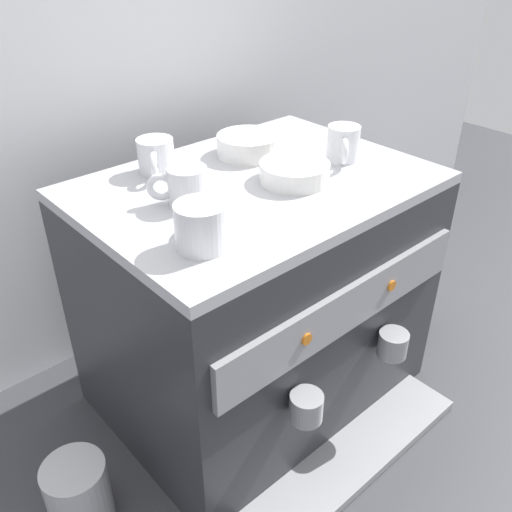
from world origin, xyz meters
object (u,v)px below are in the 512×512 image
object	(u,v)px
espresso_machine	(257,296)
ceramic_bowl_0	(248,146)
ceramic_cup_2	(201,225)
ceramic_cup_0	(185,186)
coffee_grinder	(401,241)
ceramic_cup_1	(156,157)
ceramic_cup_3	(343,144)
milk_pitcher	(78,493)
ceramic_bowl_1	(294,173)

from	to	relation	value
espresso_machine	ceramic_bowl_0	xyz separation A→B (m)	(0.07, 0.11, 0.27)
ceramic_cup_2	ceramic_bowl_0	distance (m)	0.35
espresso_machine	ceramic_cup_0	world-z (taller)	ceramic_cup_0
ceramic_cup_2	coffee_grinder	size ratio (longest dim) A/B	0.24
ceramic_cup_0	ceramic_bowl_0	xyz separation A→B (m)	(0.22, 0.09, -0.01)
ceramic_bowl_0	espresso_machine	bearing A→B (deg)	-123.67
ceramic_cup_1	ceramic_bowl_0	distance (m)	0.19
ceramic_cup_0	ceramic_cup_3	world-z (taller)	ceramic_cup_3
espresso_machine	ceramic_cup_3	size ratio (longest dim) A/B	7.46
ceramic_cup_1	coffee_grinder	bearing A→B (deg)	-15.85
ceramic_cup_1	ceramic_cup_2	bearing A→B (deg)	-110.02
ceramic_cup_2	milk_pitcher	world-z (taller)	ceramic_cup_2
ceramic_cup_0	ceramic_bowl_0	bearing A→B (deg)	23.55
coffee_grinder	ceramic_cup_3	bearing A→B (deg)	-176.25
ceramic_cup_1	ceramic_cup_3	distance (m)	0.35
ceramic_bowl_0	ceramic_cup_3	bearing A→B (deg)	-50.48
ceramic_bowl_0	milk_pitcher	world-z (taller)	ceramic_bowl_0
ceramic_bowl_0	coffee_grinder	bearing A→B (deg)	-16.80
espresso_machine	coffee_grinder	size ratio (longest dim) A/B	1.49
ceramic_cup_1	ceramic_bowl_1	size ratio (longest dim) A/B	0.73
espresso_machine	ceramic_cup_2	size ratio (longest dim) A/B	6.25
ceramic_cup_0	espresso_machine	bearing A→B (deg)	-4.46
ceramic_cup_1	ceramic_cup_3	xyz separation A→B (m)	(0.30, -0.18, 0.00)
espresso_machine	ceramic_cup_2	bearing A→B (deg)	-151.44
ceramic_cup_1	milk_pitcher	bearing A→B (deg)	-150.75
ceramic_cup_0	milk_pitcher	xyz separation A→B (m)	(-0.29, -0.04, -0.46)
ceramic_cup_0	coffee_grinder	bearing A→B (deg)	-2.56
ceramic_cup_1	ceramic_cup_0	bearing A→B (deg)	-103.84
ceramic_bowl_0	ceramic_cup_0	bearing A→B (deg)	-156.45
ceramic_bowl_0	ceramic_bowl_1	xyz separation A→B (m)	(-0.02, -0.15, -0.00)
ceramic_cup_0	ceramic_cup_2	xyz separation A→B (m)	(-0.06, -0.12, 0.00)
espresso_machine	ceramic_bowl_0	bearing A→B (deg)	56.33
ceramic_cup_1	ceramic_bowl_0	bearing A→B (deg)	-13.70
ceramic_cup_1	coffee_grinder	xyz separation A→B (m)	(0.58, -0.17, -0.33)
ceramic_cup_0	ceramic_bowl_1	size ratio (longest dim) A/B	0.71
ceramic_cup_1	ceramic_bowl_0	size ratio (longest dim) A/B	0.74
ceramic_cup_1	ceramic_cup_3	world-z (taller)	ceramic_cup_3
ceramic_cup_0	ceramic_bowl_0	size ratio (longest dim) A/B	0.73
ceramic_cup_1	ceramic_bowl_1	world-z (taller)	ceramic_cup_1
ceramic_cup_0	ceramic_cup_2	world-z (taller)	ceramic_cup_2
milk_pitcher	ceramic_cup_3	bearing A→B (deg)	-0.19
ceramic_bowl_1	milk_pitcher	xyz separation A→B (m)	(-0.49, 0.01, -0.45)
ceramic_cup_3	milk_pitcher	distance (m)	0.78
ceramic_cup_0	ceramic_cup_1	bearing A→B (deg)	76.16
coffee_grinder	ceramic_cup_0	bearing A→B (deg)	177.44
ceramic_cup_0	ceramic_cup_2	size ratio (longest dim) A/B	0.90
ceramic_bowl_0	milk_pitcher	size ratio (longest dim) A/B	0.96
ceramic_cup_0	ceramic_bowl_0	distance (m)	0.24
ceramic_cup_2	coffee_grinder	world-z (taller)	ceramic_cup_2
ceramic_cup_3	ceramic_bowl_0	world-z (taller)	ceramic_cup_3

